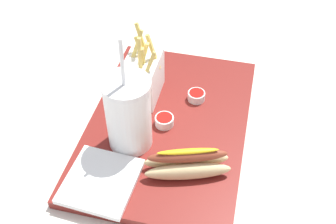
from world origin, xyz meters
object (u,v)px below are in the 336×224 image
(fries_basket, at_px, (143,77))
(ketchup_cup_1, at_px, (164,120))
(soda_cup, at_px, (128,113))
(napkin_stack, at_px, (101,181))
(hot_dog_1, at_px, (187,163))
(ketchup_cup_2, at_px, (196,96))

(fries_basket, relative_size, ketchup_cup_1, 4.34)
(soda_cup, xyz_separation_m, ketchup_cup_1, (-0.06, 0.05, -0.07))
(fries_basket, distance_m, napkin_stack, 0.26)
(ketchup_cup_1, bearing_deg, soda_cup, -41.77)
(hot_dog_1, height_order, ketchup_cup_1, hot_dog_1)
(ketchup_cup_1, relative_size, napkin_stack, 0.30)
(fries_basket, distance_m, ketchup_cup_2, 0.13)
(hot_dog_1, relative_size, napkin_stack, 1.26)
(ketchup_cup_2, bearing_deg, hot_dog_1, 5.48)
(soda_cup, relative_size, ketchup_cup_1, 6.39)
(soda_cup, relative_size, fries_basket, 1.47)
(hot_dog_1, distance_m, napkin_stack, 0.16)
(hot_dog_1, height_order, napkin_stack, hot_dog_1)
(ketchup_cup_1, bearing_deg, ketchup_cup_2, 150.63)
(ketchup_cup_2, distance_m, napkin_stack, 0.29)
(hot_dog_1, bearing_deg, fries_basket, -144.17)
(soda_cup, height_order, ketchup_cup_1, soda_cup)
(soda_cup, height_order, hot_dog_1, soda_cup)
(ketchup_cup_1, bearing_deg, napkin_stack, -24.78)
(fries_basket, bearing_deg, napkin_stack, -2.72)
(soda_cup, bearing_deg, ketchup_cup_2, 145.18)
(fries_basket, xyz_separation_m, ketchup_cup_2, (-0.01, 0.12, -0.04))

